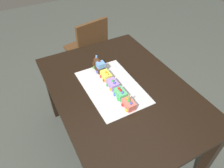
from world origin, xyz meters
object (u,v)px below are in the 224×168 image
object	(u,v)px
cake_car_gondola_lemon	(106,76)
cake_car_hopper_mint_green	(121,94)
chair	(88,49)
cake_locomotive	(99,65)
birthday_candle	(129,97)
cake_car_flatbed_coral	(129,104)
dining_table	(120,98)
cake_car_tanker_lavender	(113,84)

from	to	relation	value
cake_car_gondola_lemon	cake_car_hopper_mint_green	size ratio (longest dim) A/B	1.00
chair	cake_car_hopper_mint_green	size ratio (longest dim) A/B	8.60
cake_locomotive	cake_car_hopper_mint_green	size ratio (longest dim) A/B	1.40
cake_locomotive	birthday_candle	world-z (taller)	birthday_candle
cake_car_flatbed_coral	birthday_candle	distance (m)	0.07
dining_table	cake_car_gondola_lemon	world-z (taller)	cake_car_gondola_lemon
dining_table	cake_car_flatbed_coral	xyz separation A→B (m)	(0.20, -0.05, 0.14)
cake_locomotive	cake_car_flatbed_coral	xyz separation A→B (m)	(0.48, -0.00, -0.02)
dining_table	cake_car_tanker_lavender	bearing A→B (deg)	-129.71
chair	cake_car_flatbed_coral	distance (m)	1.28
chair	cake_car_gondola_lemon	bearing A→B (deg)	66.60
cake_car_tanker_lavender	cake_car_hopper_mint_green	size ratio (longest dim) A/B	1.00
cake_car_flatbed_coral	birthday_candle	size ratio (longest dim) A/B	1.79
cake_car_gondola_lemon	birthday_candle	distance (m)	0.36
dining_table	cake_locomotive	world-z (taller)	cake_locomotive
cake_car_tanker_lavender	birthday_candle	xyz separation A→B (m)	(0.23, 0.00, 0.07)
cake_car_gondola_lemon	cake_car_hopper_mint_green	bearing A→B (deg)	0.00
chair	dining_table	bearing A→B (deg)	71.03
cake_locomotive	cake_car_flatbed_coral	world-z (taller)	cake_locomotive
cake_locomotive	cake_car_hopper_mint_green	distance (m)	0.37
dining_table	cake_car_tanker_lavender	distance (m)	0.15
chair	cake_car_flatbed_coral	size ratio (longest dim) A/B	8.60
chair	birthday_candle	distance (m)	1.30
cake_car_tanker_lavender	cake_car_hopper_mint_green	world-z (taller)	same
dining_table	cake_locomotive	xyz separation A→B (m)	(-0.29, -0.05, 0.16)
cake_locomotive	cake_car_tanker_lavender	distance (m)	0.25
chair	cake_locomotive	size ratio (longest dim) A/B	6.14
cake_car_hopper_mint_green	dining_table	bearing A→B (deg)	148.88
chair	cake_car_gondola_lemon	xyz separation A→B (m)	(0.88, -0.20, 0.30)
cake_locomotive	birthday_candle	xyz separation A→B (m)	(0.48, -0.00, 0.05)
dining_table	birthday_candle	bearing A→B (deg)	-13.85
cake_car_tanker_lavender	birthday_candle	size ratio (longest dim) A/B	1.79
cake_locomotive	cake_car_hopper_mint_green	xyz separation A→B (m)	(0.36, -0.00, -0.02)
chair	cake_car_tanker_lavender	size ratio (longest dim) A/B	8.60
cake_car_hopper_mint_green	chair	bearing A→B (deg)	169.90
cake_car_gondola_lemon	cake_car_hopper_mint_green	distance (m)	0.24
chair	birthday_candle	world-z (taller)	birthday_candle
cake_locomotive	cake_car_gondola_lemon	xyz separation A→B (m)	(0.13, -0.00, -0.02)
chair	cake_car_flatbed_coral	xyz separation A→B (m)	(1.23, -0.20, 0.30)
cake_car_tanker_lavender	cake_car_hopper_mint_green	bearing A→B (deg)	0.00
cake_car_hopper_mint_green	birthday_candle	world-z (taller)	birthday_candle
cake_car_gondola_lemon	cake_car_tanker_lavender	xyz separation A→B (m)	(0.12, 0.00, 0.00)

